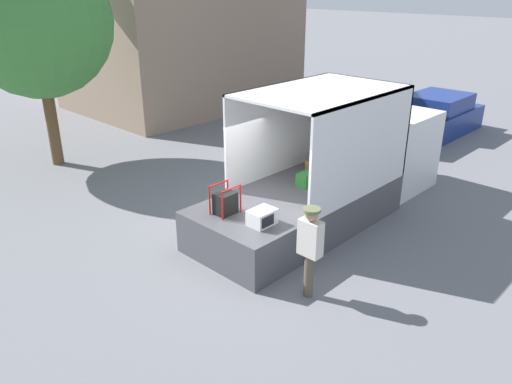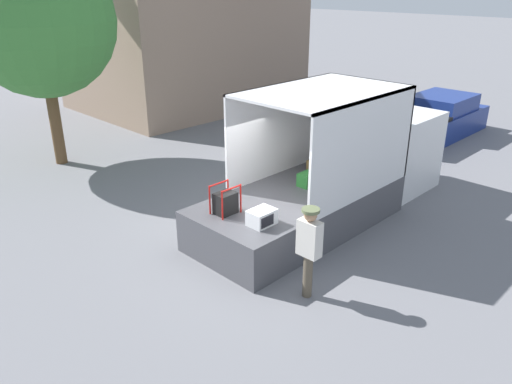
% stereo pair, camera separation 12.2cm
% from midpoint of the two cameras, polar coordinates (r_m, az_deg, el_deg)
% --- Properties ---
extents(ground_plane, '(160.00, 160.00, 0.00)m').
position_cam_midpoint_polar(ground_plane, '(11.33, 0.57, -6.05)').
color(ground_plane, slate).
extents(box_truck, '(6.18, 2.49, 3.23)m').
position_cam_midpoint_polar(box_truck, '(13.49, 10.92, 2.89)').
color(box_truck, white).
rests_on(box_truck, ground).
extents(tailgate_deck, '(1.51, 2.37, 0.95)m').
position_cam_midpoint_polar(tailgate_deck, '(10.63, -2.24, -5.25)').
color(tailgate_deck, '#4C4C51').
rests_on(tailgate_deck, ground).
extents(microwave, '(0.54, 0.42, 0.33)m').
position_cam_midpoint_polar(microwave, '(10.06, 0.35, -2.90)').
color(microwave, white).
rests_on(microwave, tailgate_deck).
extents(portable_generator, '(0.56, 0.43, 0.64)m').
position_cam_midpoint_polar(portable_generator, '(10.53, -3.81, -1.22)').
color(portable_generator, black).
rests_on(portable_generator, tailgate_deck).
extents(worker_person, '(0.33, 0.44, 1.82)m').
position_cam_midpoint_polar(worker_person, '(9.12, 5.83, -5.80)').
color(worker_person, brown).
rests_on(worker_person, ground).
extents(pickup_truck_blue, '(5.43, 2.04, 1.51)m').
position_cam_midpoint_polar(pickup_truck_blue, '(20.22, 19.08, 7.82)').
color(pickup_truck_blue, navy).
rests_on(pickup_truck_blue, ground).
extents(street_tree, '(4.45, 4.45, 6.62)m').
position_cam_midpoint_polar(street_tree, '(16.69, -24.09, 17.31)').
color(street_tree, brown).
rests_on(street_tree, ground).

